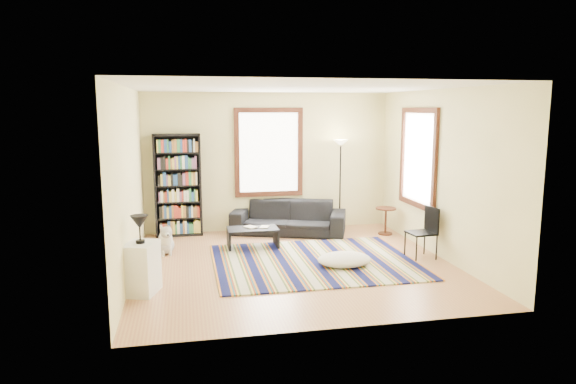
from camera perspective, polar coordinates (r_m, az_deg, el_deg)
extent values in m
cube|color=tan|center=(8.38, 0.69, -8.33)|extent=(5.00, 5.00, 0.10)
cube|color=white|center=(7.99, 0.73, 11.90)|extent=(5.00, 5.00, 0.10)
cube|color=beige|center=(10.55, -2.22, 3.37)|extent=(5.00, 0.10, 2.80)
cube|color=beige|center=(5.62, 6.19, -1.90)|extent=(5.00, 0.10, 2.80)
cube|color=beige|center=(7.93, -17.62, 0.98)|extent=(0.10, 5.00, 2.80)
cube|color=beige|center=(8.95, 16.90, 1.91)|extent=(0.10, 5.00, 2.80)
cube|color=white|center=(10.45, -2.15, 4.42)|extent=(1.20, 0.06, 1.60)
cube|color=white|center=(9.60, 14.27, 3.70)|extent=(0.06, 1.20, 1.60)
cube|color=#0C0F3F|center=(8.47, 2.94, -7.71)|extent=(3.26, 2.61, 0.02)
imported|color=black|center=(10.29, 0.06, -2.82)|extent=(2.41, 1.60, 0.66)
cube|color=black|center=(10.24, -12.12, 0.73)|extent=(0.90, 0.30, 2.00)
cube|color=black|center=(9.29, -3.94, -5.11)|extent=(0.98, 0.66, 0.36)
imported|color=beige|center=(9.23, -4.57, -3.99)|extent=(0.28, 0.26, 0.02)
imported|color=beige|center=(9.31, -3.07, -3.87)|extent=(0.22, 0.25, 0.02)
ellipsoid|color=white|center=(8.28, 6.27, -7.46)|extent=(1.04, 0.91, 0.22)
cylinder|color=#401F10|center=(10.39, 10.79, -3.19)|extent=(0.49, 0.49, 0.54)
cube|color=black|center=(8.86, 14.57, -4.43)|extent=(0.46, 0.44, 0.86)
cube|color=white|center=(7.28, -15.96, -8.14)|extent=(0.52, 0.59, 0.70)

